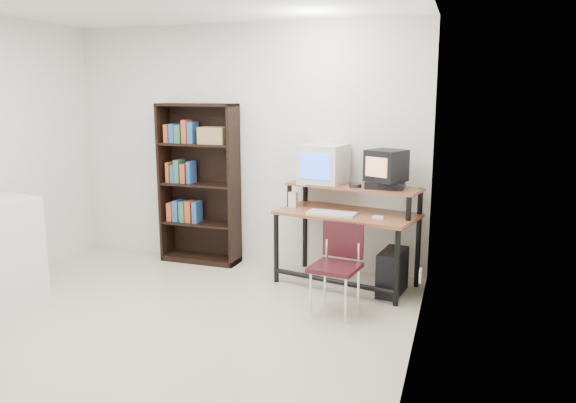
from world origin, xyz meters
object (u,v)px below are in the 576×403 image
(pc_tower, at_px, (392,272))
(bookshelf, at_px, (200,182))
(crt_monitor, at_px, (324,164))
(school_chair, at_px, (338,259))
(computer_desk, at_px, (348,215))
(mini_fridge, at_px, (1,249))
(crt_tv, at_px, (386,166))

(pc_tower, height_order, bookshelf, bookshelf)
(crt_monitor, distance_m, school_chair, 1.22)
(computer_desk, xyz_separation_m, crt_monitor, (-0.30, 0.20, 0.47))
(school_chair, bearing_deg, mini_fridge, -159.78)
(pc_tower, distance_m, bookshelf, 2.34)
(pc_tower, xyz_separation_m, school_chair, (-0.40, -0.59, 0.27))
(computer_desk, xyz_separation_m, mini_fridge, (-2.96, -1.34, -0.23))
(pc_tower, relative_size, school_chair, 0.58)
(crt_tv, bearing_deg, pc_tower, -29.46)
(crt_monitor, distance_m, crt_tv, 0.67)
(bookshelf, bearing_deg, school_chair, -27.40)
(mini_fridge, bearing_deg, pc_tower, 33.47)
(computer_desk, bearing_deg, bookshelf, -175.60)
(school_chair, distance_m, bookshelf, 2.10)
(crt_tv, distance_m, mini_fridge, 3.66)
(mini_fridge, bearing_deg, crt_monitor, 44.19)
(pc_tower, relative_size, bookshelf, 0.25)
(crt_monitor, relative_size, pc_tower, 1.08)
(crt_monitor, bearing_deg, crt_tv, -4.36)
(computer_desk, relative_size, bookshelf, 0.83)
(crt_tv, xyz_separation_m, school_chair, (-0.28, -0.77, -0.72))
(crt_tv, xyz_separation_m, pc_tower, (0.12, -0.18, -0.99))
(school_chair, bearing_deg, crt_monitor, 120.46)
(crt_tv, xyz_separation_m, mini_fridge, (-3.31, -1.38, -0.73))
(computer_desk, xyz_separation_m, crt_tv, (0.35, 0.04, 0.50))
(pc_tower, xyz_separation_m, mini_fridge, (-3.43, -1.20, 0.26))
(crt_tv, height_order, pc_tower, crt_tv)
(mini_fridge, bearing_deg, crt_tv, 36.78)
(crt_monitor, distance_m, bookshelf, 1.45)
(bookshelf, bearing_deg, mini_fridge, -125.62)
(computer_desk, bearing_deg, school_chair, -71.42)
(computer_desk, height_order, school_chair, computer_desk)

